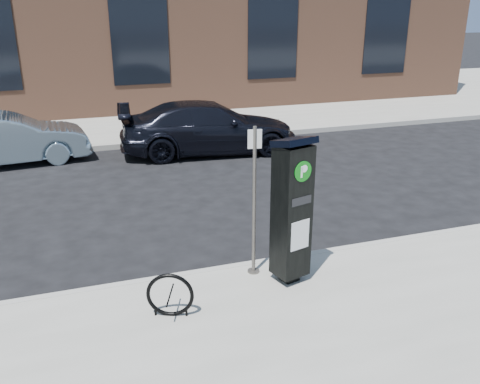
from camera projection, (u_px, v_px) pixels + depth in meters
name	position (u px, v px, depth m)	size (l,w,h in m)	color
ground	(262.00, 269.00, 8.01)	(120.00, 120.00, 0.00)	black
sidewalk_far	(137.00, 107.00, 20.43)	(60.00, 12.00, 0.15)	gray
curb_near	(262.00, 265.00, 7.97)	(60.00, 0.12, 0.16)	#9E9B93
curb_far	(165.00, 142.00, 15.12)	(60.00, 0.12, 0.16)	#9E9B93
building	(121.00, 0.00, 21.69)	(28.00, 10.05, 8.25)	brown
parking_kiosk	(292.00, 209.00, 7.03)	(0.59, 0.55, 2.16)	black
sign_pole	(254.00, 203.00, 7.24)	(0.20, 0.18, 2.23)	#5E5853
bike_rack	(170.00, 295.00, 6.44)	(0.59, 0.26, 0.61)	black
car_silver	(6.00, 139.00, 13.08)	(1.42, 4.06, 1.34)	#8AA2AF
car_dark	(209.00, 127.00, 14.16)	(2.00, 4.91, 1.42)	black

